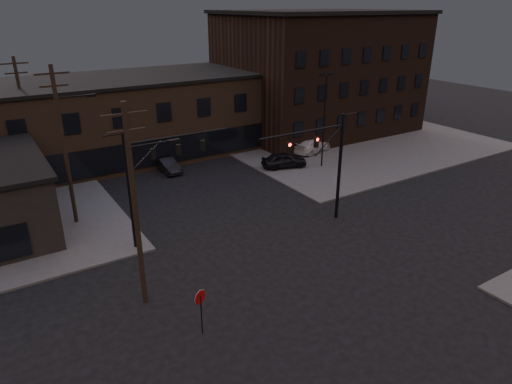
{
  "coord_description": "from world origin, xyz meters",
  "views": [
    {
      "loc": [
        -15.49,
        -18.82,
        15.13
      ],
      "look_at": [
        -0.5,
        4.88,
        3.5
      ],
      "focal_mm": 32.0,
      "sensor_mm": 36.0,
      "label": 1
    }
  ],
  "objects_px": {
    "traffic_signal_near": "(328,158)",
    "car_crossing": "(167,165)",
    "traffic_signal_far": "(148,174)",
    "parked_car_lot_a": "(284,160)",
    "parked_car_lot_b": "(312,145)",
    "stop_sign": "(201,302)"
  },
  "relations": [
    {
      "from": "car_crossing",
      "to": "stop_sign",
      "type": "bearing_deg",
      "value": -110.67
    },
    {
      "from": "traffic_signal_near",
      "to": "car_crossing",
      "type": "distance_m",
      "value": 18.02
    },
    {
      "from": "car_crossing",
      "to": "parked_car_lot_a",
      "type": "bearing_deg",
      "value": -30.64
    },
    {
      "from": "car_crossing",
      "to": "traffic_signal_near",
      "type": "bearing_deg",
      "value": -73.09
    },
    {
      "from": "parked_car_lot_b",
      "to": "traffic_signal_far",
      "type": "bearing_deg",
      "value": 99.88
    },
    {
      "from": "traffic_signal_near",
      "to": "traffic_signal_far",
      "type": "height_order",
      "value": "same"
    },
    {
      "from": "stop_sign",
      "to": "parked_car_lot_a",
      "type": "xyz_separation_m",
      "value": [
        17.57,
        17.63,
        -0.95
      ]
    },
    {
      "from": "traffic_signal_near",
      "to": "traffic_signal_far",
      "type": "distance_m",
      "value": 12.57
    },
    {
      "from": "stop_sign",
      "to": "car_crossing",
      "type": "distance_m",
      "value": 24.22
    },
    {
      "from": "traffic_signal_far",
      "to": "stop_sign",
      "type": "relative_size",
      "value": 3.23
    },
    {
      "from": "stop_sign",
      "to": "car_crossing",
      "type": "bearing_deg",
      "value": 71.86
    },
    {
      "from": "stop_sign",
      "to": "parked_car_lot_a",
      "type": "distance_m",
      "value": 24.91
    },
    {
      "from": "parked_car_lot_b",
      "to": "car_crossing",
      "type": "xyz_separation_m",
      "value": [
        -15.51,
        2.91,
        -0.21
      ]
    },
    {
      "from": "stop_sign",
      "to": "car_crossing",
      "type": "relative_size",
      "value": 0.61
    },
    {
      "from": "traffic_signal_near",
      "to": "parked_car_lot_b",
      "type": "bearing_deg",
      "value": 54.53
    },
    {
      "from": "traffic_signal_far",
      "to": "parked_car_lot_a",
      "type": "height_order",
      "value": "traffic_signal_far"
    },
    {
      "from": "traffic_signal_near",
      "to": "car_crossing",
      "type": "xyz_separation_m",
      "value": [
        -5.83,
        16.51,
        -4.26
      ]
    },
    {
      "from": "parked_car_lot_b",
      "to": "traffic_signal_near",
      "type": "bearing_deg",
      "value": 129.53
    },
    {
      "from": "stop_sign",
      "to": "parked_car_lot_b",
      "type": "distance_m",
      "value": 30.58
    },
    {
      "from": "traffic_signal_near",
      "to": "car_crossing",
      "type": "height_order",
      "value": "traffic_signal_near"
    },
    {
      "from": "traffic_signal_near",
      "to": "parked_car_lot_a",
      "type": "distance_m",
      "value": 12.58
    },
    {
      "from": "traffic_signal_near",
      "to": "stop_sign",
      "type": "bearing_deg",
      "value": -154.1
    }
  ]
}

